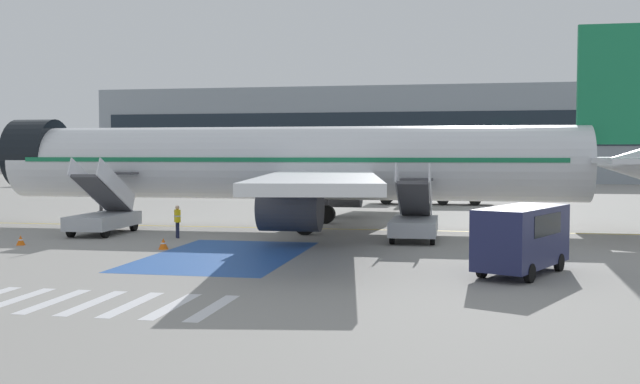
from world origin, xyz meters
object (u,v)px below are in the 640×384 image
(traffic_cone_0, at_px, (163,244))
(terminal_building, at_px, (429,135))
(ground_crew_0, at_px, (517,220))
(ground_crew_1, at_px, (516,226))
(airliner, at_px, (300,163))
(boarding_stairs_forward, at_px, (104,215))
(fuel_tanker, at_px, (434,182))
(ground_crew_2, at_px, (177,219))
(boarding_stairs_aft, at_px, (414,221))
(service_van_1, at_px, (522,234))
(traffic_cone_1, at_px, (21,240))

(traffic_cone_0, relative_size, terminal_building, 0.00)
(ground_crew_0, distance_m, ground_crew_1, 3.12)
(airliner, relative_size, terminal_building, 0.43)
(airliner, relative_size, traffic_cone_0, 86.66)
(terminal_building, bearing_deg, boarding_stairs_forward, -99.95)
(fuel_tanker, xyz_separation_m, terminal_building, (-2.71, 50.06, 5.05))
(ground_crew_2, height_order, terminal_building, terminal_building)
(boarding_stairs_forward, xyz_separation_m, fuel_tanker, (16.07, 26.10, 0.88))
(boarding_stairs_aft, height_order, traffic_cone_0, boarding_stairs_aft)
(airliner, relative_size, ground_crew_0, 25.63)
(fuel_tanker, relative_size, ground_crew_0, 6.06)
(service_van_1, bearing_deg, ground_crew_2, -2.29)
(traffic_cone_0, bearing_deg, service_van_1, -14.98)
(ground_crew_0, bearing_deg, airliner, -8.33)
(ground_crew_0, bearing_deg, ground_crew_1, 91.81)
(airliner, bearing_deg, fuel_tanker, -17.98)
(fuel_tanker, bearing_deg, boarding_stairs_aft, 178.76)
(boarding_stairs_aft, bearing_deg, traffic_cone_1, -163.81)
(boarding_stairs_forward, height_order, terminal_building, terminal_building)
(airliner, distance_m, ground_crew_1, 13.28)
(service_van_1, xyz_separation_m, traffic_cone_0, (-15.05, 4.03, -1.16))
(service_van_1, distance_m, ground_crew_1, 7.85)
(service_van_1, xyz_separation_m, ground_crew_2, (-16.07, 8.24, -0.47))
(ground_crew_0, bearing_deg, boarding_stairs_aft, 21.95)
(boarding_stairs_forward, bearing_deg, service_van_1, -25.26)
(ground_crew_1, height_order, ground_crew_2, ground_crew_1)
(airliner, bearing_deg, ground_crew_1, -119.53)
(boarding_stairs_aft, xyz_separation_m, fuel_tanker, (-0.14, 25.85, 0.91))
(service_van_1, relative_size, traffic_cone_0, 10.25)
(boarding_stairs_aft, distance_m, ground_crew_0, 5.15)
(airliner, bearing_deg, boarding_stairs_aft, -124.63)
(boarding_stairs_forward, distance_m, traffic_cone_1, 5.45)
(ground_crew_2, bearing_deg, traffic_cone_0, -22.93)
(boarding_stairs_aft, bearing_deg, fuel_tanker, 89.42)
(fuel_tanker, height_order, ground_crew_1, fuel_tanker)
(boarding_stairs_aft, distance_m, traffic_cone_1, 18.54)
(boarding_stairs_forward, distance_m, ground_crew_0, 21.23)
(ground_crew_0, height_order, traffic_cone_1, ground_crew_0)
(ground_crew_2, bearing_deg, airliner, 103.03)
(boarding_stairs_aft, xyz_separation_m, ground_crew_0, (4.96, 1.36, 0.00))
(airliner, height_order, ground_crew_2, airliner)
(boarding_stairs_forward, relative_size, ground_crew_0, 3.13)
(ground_crew_2, bearing_deg, fuel_tanker, 120.48)
(airliner, height_order, boarding_stairs_forward, airliner)
(service_van_1, height_order, traffic_cone_0, service_van_1)
(boarding_stairs_forward, relative_size, service_van_1, 1.03)
(airliner, relative_size, traffic_cone_1, 94.72)
(ground_crew_0, distance_m, traffic_cone_0, 17.10)
(boarding_stairs_forward, distance_m, ground_crew_2, 4.66)
(fuel_tanker, relative_size, terminal_building, 0.10)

